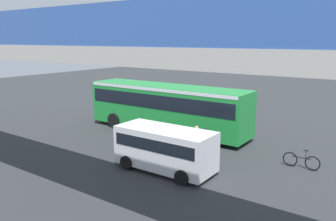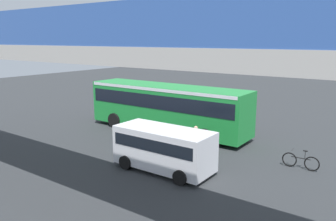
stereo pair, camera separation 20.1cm
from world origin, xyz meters
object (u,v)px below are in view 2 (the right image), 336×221
(parked_van, at_px, (164,147))
(pedestrian, at_px, (196,143))
(bicycle_black, at_px, (300,161))
(city_bus, at_px, (167,104))

(parked_van, bearing_deg, pedestrian, -101.15)
(parked_van, bearing_deg, bicycle_black, -142.99)
(city_bus, relative_size, parked_van, 2.40)
(city_bus, xyz_separation_m, pedestrian, (-4.39, 3.55, -1.00))
(city_bus, height_order, parked_van, city_bus)
(bicycle_black, relative_size, pedestrian, 0.99)
(city_bus, bearing_deg, pedestrian, 141.09)
(city_bus, distance_m, bicycle_black, 9.53)
(pedestrian, bearing_deg, bicycle_black, -159.82)
(city_bus, height_order, bicycle_black, city_bus)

